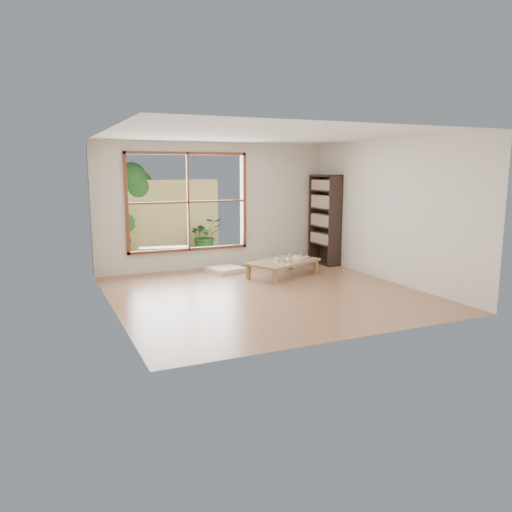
{
  "coord_description": "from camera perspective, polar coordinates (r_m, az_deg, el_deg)",
  "views": [
    {
      "loc": [
        -3.5,
        -7.39,
        2.08
      ],
      "look_at": [
        0.05,
        0.51,
        0.55
      ],
      "focal_mm": 35.0,
      "sensor_mm": 36.0,
      "label": 1
    }
  ],
  "objects": [
    {
      "name": "glass_short",
      "position": [
        9.76,
        1.99,
        -0.18
      ],
      "size": [
        0.07,
        0.07,
        0.09
      ],
      "primitive_type": "cylinder",
      "color": "silver",
      "rests_on": "low_table"
    },
    {
      "name": "bamboo_fence",
      "position": [
        12.35,
        -10.55,
        4.37
      ],
      "size": [
        2.8,
        0.06,
        1.8
      ],
      "primitive_type": "cube",
      "color": "#D9C66F",
      "rests_on": "ground"
    },
    {
      "name": "floor_cushion",
      "position": [
        10.18,
        -3.61,
        -1.53
      ],
      "size": [
        0.77,
        0.77,
        0.09
      ],
      "primitive_type": "cube",
      "rotation": [
        0.0,
        0.0,
        0.27
      ],
      "color": "silver",
      "rests_on": "ground"
    },
    {
      "name": "shrub_right",
      "position": [
        12.26,
        -5.82,
        2.36
      ],
      "size": [
        0.82,
        0.73,
        0.86
      ],
      "primitive_type": "imported",
      "rotation": [
        0.0,
        0.0,
        0.08
      ],
      "color": "#285921",
      "rests_on": "deck"
    },
    {
      "name": "deck",
      "position": [
        11.52,
        -9.22,
        -0.51
      ],
      "size": [
        2.8,
        2.0,
        0.05
      ],
      "primitive_type": "cube",
      "color": "#3D352D",
      "rests_on": "ground"
    },
    {
      "name": "glass_small",
      "position": [
        9.61,
        2.72,
        -0.34
      ],
      "size": [
        0.07,
        0.07,
        0.09
      ],
      "primitive_type": "cylinder",
      "color": "silver",
      "rests_on": "low_table"
    },
    {
      "name": "glass_tall",
      "position": [
        9.51,
        3.44,
        -0.26
      ],
      "size": [
        0.08,
        0.08,
        0.15
      ],
      "primitive_type": "cylinder",
      "color": "silver",
      "rests_on": "low_table"
    },
    {
      "name": "food_tray",
      "position": [
        10.09,
        5.13,
        -0.0
      ],
      "size": [
        0.36,
        0.31,
        0.09
      ],
      "rotation": [
        0.0,
        0.0,
        0.39
      ],
      "color": "white",
      "rests_on": "low_table"
    },
    {
      "name": "shrub_left",
      "position": [
        11.81,
        -14.88,
        2.19
      ],
      "size": [
        0.7,
        0.65,
        1.03
      ],
      "primitive_type": "imported",
      "rotation": [
        0.0,
        0.0,
        -0.42
      ],
      "color": "#285921",
      "rests_on": "deck"
    },
    {
      "name": "glass_mid",
      "position": [
        9.71,
        3.18,
        -0.19
      ],
      "size": [
        0.07,
        0.07,
        0.11
      ],
      "primitive_type": "cylinder",
      "color": "silver",
      "rests_on": "low_table"
    },
    {
      "name": "garden_bench",
      "position": [
        11.18,
        -10.47,
        0.7
      ],
      "size": [
        1.1,
        0.47,
        0.34
      ],
      "rotation": [
        0.0,
        0.0,
        -0.16
      ],
      "color": "black",
      "rests_on": "deck"
    },
    {
      "name": "bookshelf",
      "position": [
        11.02,
        7.86,
        4.14
      ],
      "size": [
        0.31,
        0.87,
        1.94
      ],
      "primitive_type": "cube",
      "color": "black",
      "rests_on": "ground"
    },
    {
      "name": "low_table",
      "position": [
        9.69,
        3.11,
        -0.74
      ],
      "size": [
        1.62,
        1.3,
        0.31
      ],
      "rotation": [
        0.0,
        0.0,
        0.42
      ],
      "color": "tan",
      "rests_on": "ground"
    },
    {
      "name": "garden_tree",
      "position": [
        12.46,
        -14.04,
        7.64
      ],
      "size": [
        1.04,
        0.85,
        2.22
      ],
      "color": "#4C3D2D",
      "rests_on": "ground"
    },
    {
      "name": "ground",
      "position": [
        8.44,
        1.1,
        -4.26
      ],
      "size": [
        5.0,
        5.0,
        0.0
      ],
      "primitive_type": "plane",
      "color": "#956A4A",
      "rests_on": "ground"
    }
  ]
}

